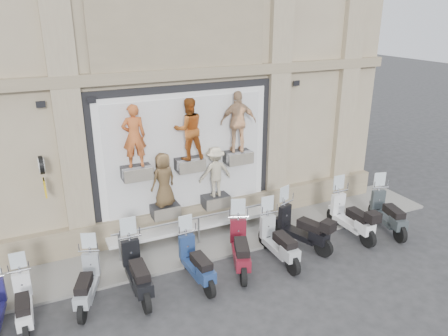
% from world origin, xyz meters
% --- Properties ---
extents(ground, '(90.00, 90.00, 0.00)m').
position_xyz_m(ground, '(0.00, 0.00, 0.00)').
color(ground, '#2B2B2E').
rests_on(ground, ground).
extents(sidewalk, '(16.00, 2.20, 0.08)m').
position_xyz_m(sidewalk, '(0.00, 2.10, 0.04)').
color(sidewalk, gray).
rests_on(sidewalk, ground).
extents(building, '(14.00, 8.60, 12.00)m').
position_xyz_m(building, '(0.00, 7.00, 6.00)').
color(building, tan).
rests_on(building, ground).
extents(shop_vitrine, '(5.60, 0.83, 4.30)m').
position_xyz_m(shop_vitrine, '(0.09, 2.75, 2.45)').
color(shop_vitrine, black).
rests_on(shop_vitrine, ground).
extents(guard_rail, '(5.06, 0.10, 0.93)m').
position_xyz_m(guard_rail, '(0.00, 2.00, 0.47)').
color(guard_rail, '#9EA0A5').
rests_on(guard_rail, ground).
extents(clock_sign_bracket, '(0.10, 0.80, 1.02)m').
position_xyz_m(clock_sign_bracket, '(-3.90, 2.47, 2.80)').
color(clock_sign_bracket, black).
rests_on(clock_sign_bracket, ground).
extents(scooter_b, '(0.55, 1.81, 1.46)m').
position_xyz_m(scooter_b, '(-4.72, 0.48, 0.73)').
color(scooter_b, silver).
rests_on(scooter_b, ground).
extents(scooter_c, '(1.15, 1.94, 1.52)m').
position_xyz_m(scooter_c, '(-3.35, 0.64, 0.76)').
color(scooter_c, gray).
rests_on(scooter_c, ground).
extents(scooter_d, '(0.67, 2.14, 1.72)m').
position_xyz_m(scooter_d, '(-2.20, 0.51, 0.86)').
color(scooter_d, black).
rests_on(scooter_d, ground).
extents(scooter_e, '(0.67, 1.98, 1.59)m').
position_xyz_m(scooter_e, '(-0.74, 0.34, 0.79)').
color(scooter_e, navy).
rests_on(scooter_e, ground).
extents(scooter_f, '(1.33, 2.18, 1.71)m').
position_xyz_m(scooter_f, '(0.55, 0.43, 0.85)').
color(scooter_f, '#5C0F1C').
rests_on(scooter_f, ground).
extents(scooter_g, '(0.63, 2.05, 1.66)m').
position_xyz_m(scooter_g, '(1.65, 0.31, 0.83)').
color(scooter_g, '#9EA2A5').
rests_on(scooter_g, ground).
extents(scooter_h, '(1.26, 2.17, 1.69)m').
position_xyz_m(scooter_h, '(2.65, 0.66, 0.85)').
color(scooter_h, black).
rests_on(scooter_h, ground).
extents(scooter_i, '(0.62, 2.12, 1.72)m').
position_xyz_m(scooter_i, '(4.39, 0.59, 0.86)').
color(scooter_i, white).
rests_on(scooter_i, ground).
extents(scooter_j, '(1.08, 2.15, 1.68)m').
position_xyz_m(scooter_j, '(5.63, 0.35, 0.84)').
color(scooter_j, '#2C3336').
rests_on(scooter_j, ground).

